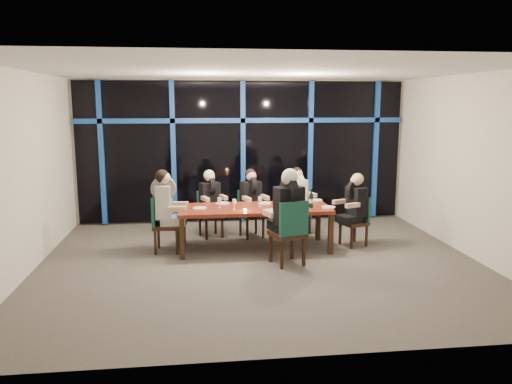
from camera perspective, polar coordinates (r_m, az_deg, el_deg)
room at (r=7.65m, az=0.55°, el=6.41°), size 7.04×7.00×3.02m
window_wall at (r=10.59m, az=-1.47°, el=4.89°), size 6.86×0.43×2.94m
dining_table at (r=8.62m, az=-0.16°, el=-2.17°), size 2.60×1.00×0.75m
chair_far_left at (r=9.55m, az=-5.37°, el=-2.19°), size 0.52×0.52×0.87m
chair_far_mid at (r=9.52m, az=-0.69°, el=-2.14°), size 0.52×0.52×0.89m
chair_far_right at (r=9.80m, az=4.55°, el=-1.82°), size 0.54×0.54×0.89m
chair_end_left at (r=8.66m, az=-10.71°, el=-3.26°), size 0.48×0.48×0.97m
chair_end_right at (r=9.10m, az=11.50°, el=-2.93°), size 0.53×0.53×0.89m
chair_near_mid at (r=7.79m, az=3.92°, el=-4.29°), size 0.61×0.61×1.05m
diner_far_left at (r=9.42m, az=-5.23°, el=-0.19°), size 0.53×0.60×0.85m
diner_far_mid at (r=9.38m, az=-0.51°, el=-0.11°), size 0.53×0.60×0.87m
diner_far_right at (r=9.67m, az=4.84°, el=0.15°), size 0.55×0.61×0.86m
diner_end_left at (r=8.57m, az=-10.25°, el=-0.75°), size 0.62×0.50×0.95m
diner_end_right at (r=8.98m, az=11.21°, el=-0.77°), size 0.61×0.54×0.87m
diner_near_mid at (r=7.77m, az=3.65°, el=-1.20°), size 0.62×0.71×1.02m
plate_far_left at (r=8.92m, az=-3.83°, el=-1.28°), size 0.24×0.24×0.01m
plate_far_mid at (r=8.90m, az=0.99°, el=-1.29°), size 0.24×0.24×0.01m
plate_far_right at (r=9.25m, az=6.84°, el=-0.93°), size 0.24×0.24×0.01m
plate_end_left at (r=8.54m, az=-6.46°, el=-1.84°), size 0.24×0.24×0.01m
plate_end_right at (r=8.66m, az=8.27°, el=-1.72°), size 0.24×0.24×0.01m
plate_near_mid at (r=8.32m, az=1.82°, el=-2.11°), size 0.24×0.24×0.01m
wine_bottle at (r=8.58m, az=6.32°, el=-0.97°), size 0.08×0.08×0.33m
water_pitcher at (r=8.59m, az=4.61°, el=-1.07°), size 0.13×0.12×0.21m
tea_light at (r=8.32m, az=-1.25°, el=-2.05°), size 0.05×0.05×0.03m
wine_glass_a at (r=8.40m, az=-2.50°, el=-1.16°), size 0.07×0.07×0.17m
wine_glass_b at (r=8.63m, az=0.47°, el=-0.84°), size 0.07×0.07×0.18m
wine_glass_c at (r=8.61m, az=2.43°, el=-0.84°), size 0.07×0.07×0.18m
wine_glass_d at (r=8.54m, az=-4.21°, el=-0.96°), size 0.07×0.07×0.18m
wine_glass_e at (r=8.84m, az=5.24°, el=-0.71°), size 0.06×0.06×0.16m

